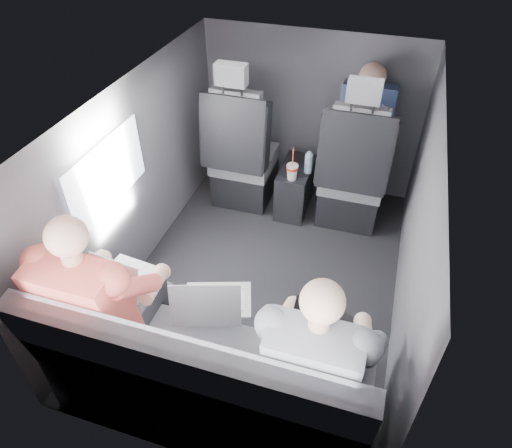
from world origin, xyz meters
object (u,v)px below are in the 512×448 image
(center_console, at_px, (295,188))
(laptop_black, at_px, (323,324))
(rear_bench, at_px, (205,382))
(laptop_white, at_px, (125,276))
(laptop_silver, at_px, (214,302))
(passenger_rear_left, at_px, (106,300))
(front_seat_right, at_px, (352,179))
(front_seat_left, at_px, (242,161))
(soda_cup, at_px, (292,171))
(passenger_rear_right, at_px, (317,357))
(passenger_front_right, at_px, (365,124))
(water_bottle, at_px, (308,163))

(center_console, relative_size, laptop_black, 1.32)
(rear_bench, height_order, laptop_white, rear_bench)
(laptop_silver, relative_size, passenger_rear_left, 0.32)
(center_console, relative_size, passenger_rear_left, 0.39)
(front_seat_right, bearing_deg, passenger_rear_left, -118.96)
(front_seat_left, height_order, soda_cup, front_seat_left)
(soda_cup, bearing_deg, rear_bench, -90.09)
(front_seat_right, height_order, laptop_white, front_seat_right)
(laptop_black, bearing_deg, passenger_rear_left, -170.13)
(front_seat_left, relative_size, soda_cup, 4.63)
(passenger_rear_right, bearing_deg, laptop_white, 170.48)
(laptop_white, bearing_deg, laptop_silver, -3.13)
(passenger_rear_left, relative_size, passenger_front_right, 1.57)
(center_console, xyz_separation_m, laptop_black, (0.52, -1.66, 0.43))
(water_bottle, relative_size, passenger_rear_left, 0.15)
(soda_cup, bearing_deg, water_bottle, 53.89)
(front_seat_left, xyz_separation_m, laptop_white, (-0.10, -1.63, 0.23))
(rear_bench, bearing_deg, front_seat_right, 76.69)
(front_seat_left, relative_size, center_console, 2.64)
(front_seat_left, distance_m, passenger_rear_right, 2.06)
(passenger_rear_left, distance_m, passenger_rear_right, 1.07)
(front_seat_right, relative_size, passenger_rear_right, 1.06)
(laptop_silver, bearing_deg, soda_cup, 88.71)
(soda_cup, height_order, laptop_black, laptop_black)
(passenger_rear_right, bearing_deg, passenger_front_right, 91.67)
(laptop_black, bearing_deg, laptop_silver, -176.52)
(laptop_white, distance_m, laptop_black, 1.06)
(front_seat_right, xyz_separation_m, water_bottle, (-0.35, -0.00, 0.08))
(front_seat_left, bearing_deg, rear_bench, -76.69)
(front_seat_right, height_order, passenger_rear_left, front_seat_right)
(laptop_black, xyz_separation_m, passenger_rear_left, (-1.07, -0.19, 0.00))
(water_bottle, distance_m, laptop_black, 1.68)
(water_bottle, xyz_separation_m, passenger_rear_left, (-0.65, -1.80, 0.15))
(front_seat_left, bearing_deg, laptop_white, -93.45)
(passenger_rear_right, bearing_deg, laptop_silver, 164.72)
(front_seat_right, xyz_separation_m, laptop_black, (0.07, -1.62, 0.23))
(passenger_rear_right, bearing_deg, front_seat_left, 118.31)
(center_console, bearing_deg, front_seat_left, -174.93)
(passenger_rear_left, bearing_deg, rear_bench, -9.80)
(laptop_white, xyz_separation_m, laptop_black, (1.06, 0.00, -0.00))
(front_seat_right, xyz_separation_m, passenger_rear_left, (-1.00, -1.81, 0.23))
(center_console, distance_m, laptop_white, 1.81)
(water_bottle, bearing_deg, passenger_rear_left, -109.80)
(center_console, xyz_separation_m, passenger_front_right, (0.46, 0.22, 0.55))
(front_seat_right, xyz_separation_m, laptop_silver, (-0.48, -1.65, 0.23))
(front_seat_left, distance_m, laptop_white, 1.65)
(water_bottle, xyz_separation_m, laptop_silver, (-0.13, -1.65, 0.15))
(laptop_black, relative_size, passenger_front_right, 0.46)
(passenger_front_right, bearing_deg, laptop_white, -118.21)
(laptop_black, bearing_deg, front_seat_right, 92.31)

